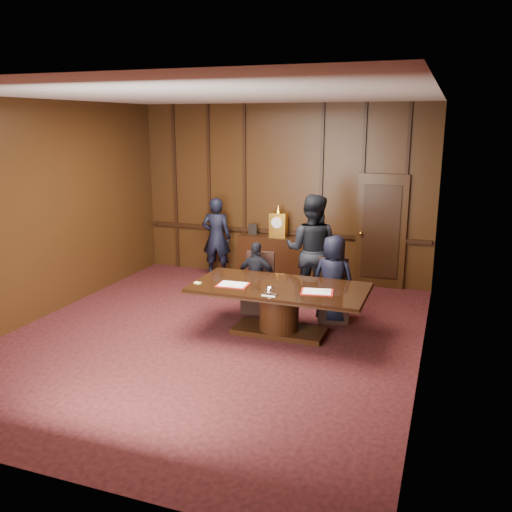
{
  "coord_description": "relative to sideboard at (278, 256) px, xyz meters",
  "views": [
    {
      "loc": [
        3.21,
        -6.91,
        3.16
      ],
      "look_at": [
        0.34,
        1.02,
        1.05
      ],
      "focal_mm": 38.0,
      "sensor_mm": 36.0,
      "label": 1
    }
  ],
  "objects": [
    {
      "name": "room",
      "position": [
        0.07,
        -3.12,
        1.24
      ],
      "size": [
        7.0,
        7.04,
        3.5
      ],
      "color": "black",
      "rests_on": "ground"
    },
    {
      "name": "sideboard",
      "position": [
        0.0,
        0.0,
        0.0
      ],
      "size": [
        1.6,
        0.45,
        1.54
      ],
      "color": "black",
      "rests_on": "ground"
    },
    {
      "name": "conference_table",
      "position": [
        0.9,
        -2.76,
        0.02
      ],
      "size": [
        2.62,
        1.32,
        0.76
      ],
      "color": "black",
      "rests_on": "ground"
    },
    {
      "name": "folder_left",
      "position": [
        0.23,
        -2.97,
        0.28
      ],
      "size": [
        0.48,
        0.36,
        0.02
      ],
      "rotation": [
        0.0,
        0.0,
        0.06
      ],
      "color": "#9F160E",
      "rests_on": "conference_table"
    },
    {
      "name": "folder_right",
      "position": [
        1.51,
        -2.89,
        0.28
      ],
      "size": [
        0.51,
        0.41,
        0.02
      ],
      "rotation": [
        0.0,
        0.0,
        0.19
      ],
      "color": "#9F160E",
      "rests_on": "conference_table"
    },
    {
      "name": "inkstand",
      "position": [
        0.9,
        -3.21,
        0.33
      ],
      "size": [
        0.2,
        0.14,
        0.12
      ],
      "color": "white",
      "rests_on": "conference_table"
    },
    {
      "name": "notepad",
      "position": [
        -0.31,
        -3.06,
        0.28
      ],
      "size": [
        0.11,
        0.09,
        0.01
      ],
      "primitive_type": "cube",
      "rotation": [
        0.0,
        0.0,
        -0.19
      ],
      "color": "#FBF67A",
      "rests_on": "conference_table"
    },
    {
      "name": "chair_left",
      "position": [
        0.25,
        -1.89,
        -0.19
      ],
      "size": [
        0.53,
        0.53,
        0.99
      ],
      "rotation": [
        0.0,
        0.0,
        0.11
      ],
      "color": "black",
      "rests_on": "ground"
    },
    {
      "name": "chair_right",
      "position": [
        1.54,
        -1.89,
        -0.19
      ],
      "size": [
        0.59,
        0.59,
        0.99
      ],
      "rotation": [
        0.0,
        0.0,
        0.26
      ],
      "color": "black",
      "rests_on": "ground"
    },
    {
      "name": "signatory_left",
      "position": [
        0.25,
        -1.96,
        0.12
      ],
      "size": [
        0.72,
        0.32,
        1.21
      ],
      "primitive_type": "imported",
      "rotation": [
        0.0,
        0.0,
        3.17
      ],
      "color": "black",
      "rests_on": "ground"
    },
    {
      "name": "signatory_right",
      "position": [
        1.55,
        -1.96,
        0.23
      ],
      "size": [
        0.76,
        0.56,
        1.42
      ],
      "primitive_type": "imported",
      "rotation": [
        0.0,
        0.0,
        2.98
      ],
      "color": "black",
      "rests_on": "ground"
    },
    {
      "name": "witness_left",
      "position": [
        -1.29,
        -0.16,
        0.34
      ],
      "size": [
        0.66,
        0.5,
        1.65
      ],
      "primitive_type": "imported",
      "rotation": [
        0.0,
        0.0,
        3.32
      ],
      "color": "black",
      "rests_on": "ground"
    },
    {
      "name": "witness_right",
      "position": [
        1.01,
        -1.26,
        0.49
      ],
      "size": [
        0.96,
        0.76,
        1.96
      ],
      "primitive_type": "imported",
      "rotation": [
        0.0,
        0.0,
        3.13
      ],
      "color": "black",
      "rests_on": "ground"
    }
  ]
}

